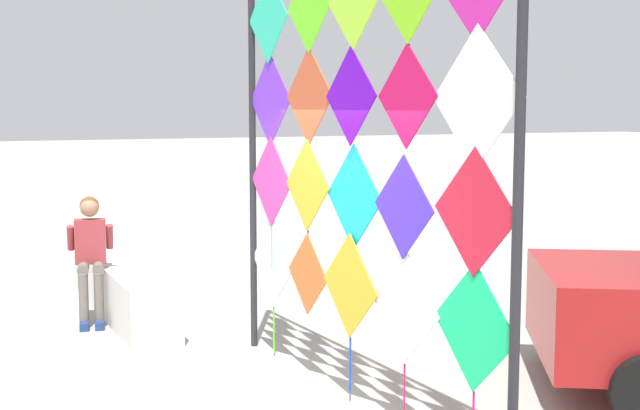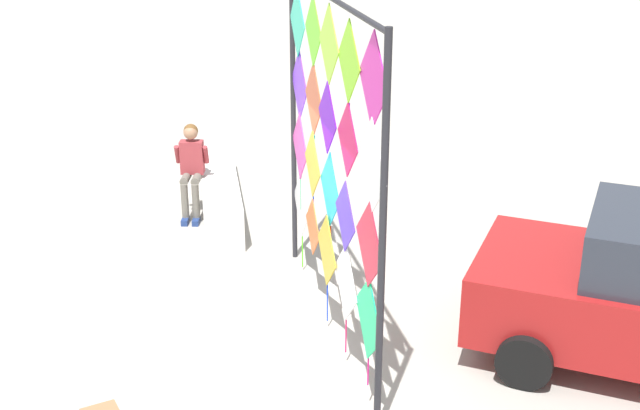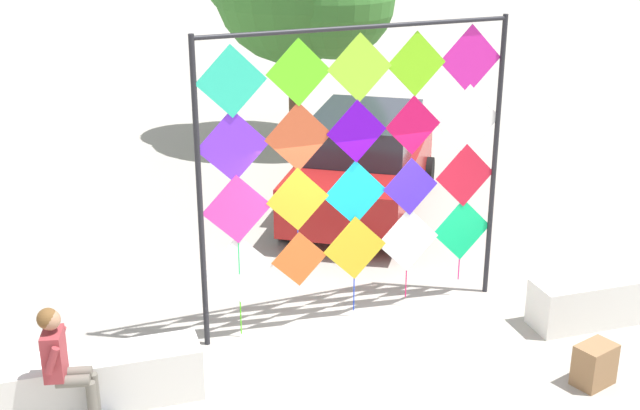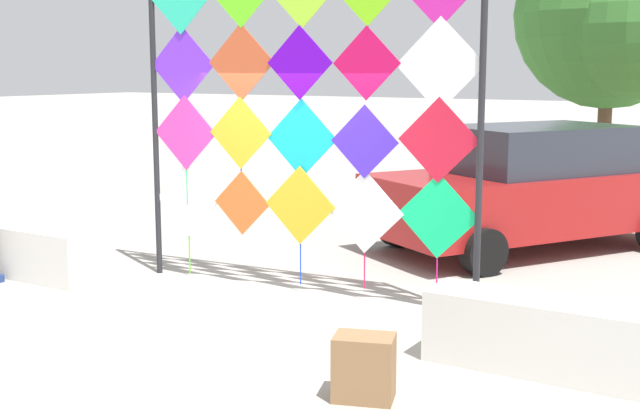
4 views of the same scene
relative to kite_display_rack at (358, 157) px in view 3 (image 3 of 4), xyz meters
name	(u,v)px [view 3 (image 3 of 4)]	position (x,y,z in m)	size (l,w,h in m)	color
ground	(364,338)	(-0.10, -0.61, -2.28)	(120.00, 120.00, 0.00)	#9E998E
plaza_ledge_left	(42,389)	(-4.07, -1.11, -1.96)	(3.51, 0.56, 0.63)	silver
kite_display_rack	(358,157)	(0.00, 0.00, 0.00)	(4.17, 0.35, 3.95)	#232328
seated_vendor	(64,360)	(-3.78, -1.53, -1.41)	(0.68, 0.55, 1.48)	#666056
parked_car	(363,163)	(1.47, 3.71, -1.39)	(3.99, 4.87, 1.75)	maroon
cardboard_box_large	(595,365)	(2.11, -2.42, -2.02)	(0.47, 0.33, 0.51)	olive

